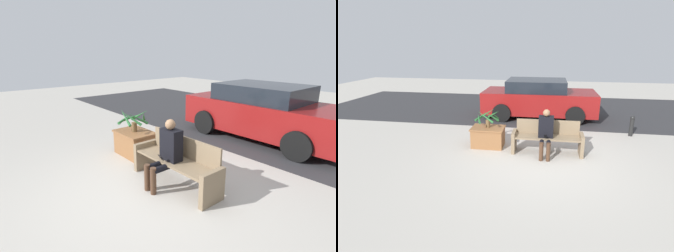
{
  "view_description": "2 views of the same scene",
  "coord_description": "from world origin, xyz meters",
  "views": [
    {
      "loc": [
        3.31,
        -2.37,
        2.31
      ],
      "look_at": [
        -0.33,
        0.73,
        0.95
      ],
      "focal_mm": 28.0,
      "sensor_mm": 36.0,
      "label": 1
    },
    {
      "loc": [
        0.08,
        -6.05,
        2.78
      ],
      "look_at": [
        -1.03,
        0.73,
        0.63
      ],
      "focal_mm": 28.0,
      "sensor_mm": 36.0,
      "label": 2
    }
  ],
  "objects": [
    {
      "name": "potted_plant",
      "position": [
        -1.55,
        0.75,
        0.85
      ],
      "size": [
        0.7,
        0.69,
        0.53
      ],
      "color": "brown",
      "rests_on": "planter_box"
    },
    {
      "name": "bench",
      "position": [
        0.11,
        0.56,
        0.42
      ],
      "size": [
        1.85,
        0.52,
        0.85
      ],
      "color": "#7A664C",
      "rests_on": "ground_plane"
    },
    {
      "name": "person_seated",
      "position": [
        0.06,
        0.37,
        0.65
      ],
      "size": [
        0.38,
        0.63,
        1.21
      ],
      "color": "black",
      "rests_on": "ground_plane"
    },
    {
      "name": "planter_box",
      "position": [
        -1.54,
        0.75,
        0.3
      ],
      "size": [
        0.92,
        0.66,
        0.56
      ],
      "color": "brown",
      "rests_on": "ground_plane"
    },
    {
      "name": "parked_car",
      "position": [
        -0.29,
        4.12,
        0.74
      ],
      "size": [
        4.29,
        1.98,
        1.48
      ],
      "color": "maroon",
      "rests_on": "ground_plane"
    },
    {
      "name": "ground_plane",
      "position": [
        0.0,
        0.0,
        0.0
      ],
      "size": [
        30.0,
        30.0,
        0.0
      ],
      "primitive_type": "plane",
      "color": "#ADA89E"
    },
    {
      "name": "bollard_post",
      "position": [
        2.71,
        2.32,
        0.35
      ],
      "size": [
        0.14,
        0.14,
        0.66
      ],
      "color": "black",
      "rests_on": "ground_plane"
    },
    {
      "name": "road_surface",
      "position": [
        0.0,
        5.55,
        0.0
      ],
      "size": [
        20.0,
        6.0,
        0.01
      ],
      "primitive_type": "cube",
      "color": "#2D2D30",
      "rests_on": "ground_plane"
    }
  ]
}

